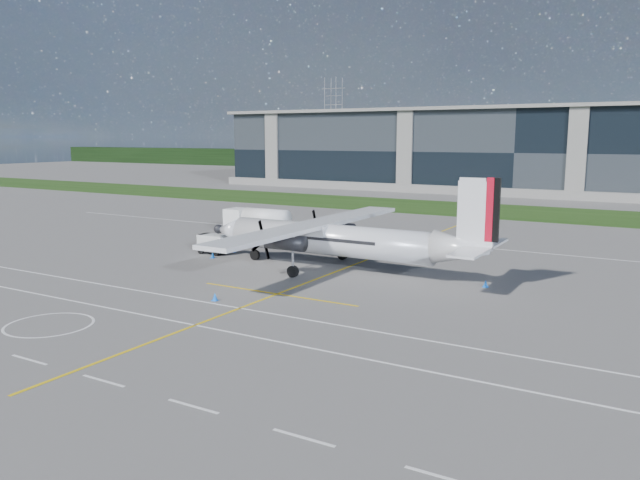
% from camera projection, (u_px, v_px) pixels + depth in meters
% --- Properties ---
extents(ground, '(400.00, 400.00, 0.00)m').
position_uv_depth(ground, '(456.00, 216.00, 81.67)').
color(ground, '#64615F').
rests_on(ground, ground).
extents(grass_strip, '(400.00, 18.00, 0.04)m').
position_uv_depth(grass_strip, '(474.00, 210.00, 88.47)').
color(grass_strip, '#1C3E11').
rests_on(grass_strip, ground).
extents(terminal_building, '(120.00, 20.00, 15.00)m').
position_uv_depth(terminal_building, '(527.00, 152.00, 114.47)').
color(terminal_building, black).
rests_on(terminal_building, ground).
extents(tree_line, '(400.00, 6.00, 6.00)m').
position_uv_depth(tree_line, '(576.00, 164.00, 166.26)').
color(tree_line, black).
rests_on(tree_line, ground).
extents(pylon_west, '(9.00, 4.60, 30.00)m').
position_uv_depth(pylon_west, '(333.00, 123.00, 212.75)').
color(pylon_west, gray).
rests_on(pylon_west, ground).
extents(yellow_taxiway_centerline, '(0.20, 70.00, 0.01)m').
position_uv_depth(yellow_taxiway_centerline, '(380.00, 255.00, 54.64)').
color(yellow_taxiway_centerline, yellow).
rests_on(yellow_taxiway_centerline, ground).
extents(white_lane_line, '(90.00, 0.15, 0.01)m').
position_uv_depth(white_lane_line, '(155.00, 317.00, 35.72)').
color(white_lane_line, white).
rests_on(white_lane_line, ground).
extents(turboprop_aircraft, '(24.27, 25.17, 7.55)m').
position_uv_depth(turboprop_aircraft, '(340.00, 222.00, 47.73)').
color(turboprop_aircraft, silver).
rests_on(turboprop_aircraft, ground).
extents(fuel_tanker_truck, '(7.78, 2.53, 2.92)m').
position_uv_depth(fuel_tanker_truck, '(253.00, 222.00, 65.11)').
color(fuel_tanker_truck, white).
rests_on(fuel_tanker_truck, ground).
extents(baggage_tug, '(2.83, 1.70, 1.70)m').
position_uv_depth(baggage_tug, '(214.00, 244.00, 55.12)').
color(baggage_tug, silver).
rests_on(baggage_tug, ground).
extents(ground_crew_person, '(0.93, 1.04, 2.10)m').
position_uv_depth(ground_crew_person, '(219.00, 238.00, 57.20)').
color(ground_crew_person, '#F25907').
rests_on(ground_crew_person, ground).
extents(safety_cone_stbdwing, '(0.36, 0.36, 0.50)m').
position_uv_depth(safety_cone_stbdwing, '(378.00, 240.00, 60.92)').
color(safety_cone_stbdwing, blue).
rests_on(safety_cone_stbdwing, ground).
extents(safety_cone_nose_port, '(0.36, 0.36, 0.50)m').
position_uv_depth(safety_cone_nose_port, '(213.00, 255.00, 53.16)').
color(safety_cone_nose_port, blue).
rests_on(safety_cone_nose_port, ground).
extents(safety_cone_portwing, '(0.36, 0.36, 0.50)m').
position_uv_depth(safety_cone_portwing, '(215.00, 297.00, 39.34)').
color(safety_cone_portwing, blue).
rests_on(safety_cone_portwing, ground).
extents(safety_cone_fwd, '(0.36, 0.36, 0.50)m').
position_uv_depth(safety_cone_fwd, '(218.00, 251.00, 54.95)').
color(safety_cone_fwd, blue).
rests_on(safety_cone_fwd, ground).
extents(safety_cone_tail, '(0.36, 0.36, 0.50)m').
position_uv_depth(safety_cone_tail, '(486.00, 284.00, 42.88)').
color(safety_cone_tail, blue).
rests_on(safety_cone_tail, ground).
extents(safety_cone_nose_stbd, '(0.36, 0.36, 0.50)m').
position_uv_depth(safety_cone_nose_stbd, '(234.00, 249.00, 55.91)').
color(safety_cone_nose_stbd, blue).
rests_on(safety_cone_nose_stbd, ground).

